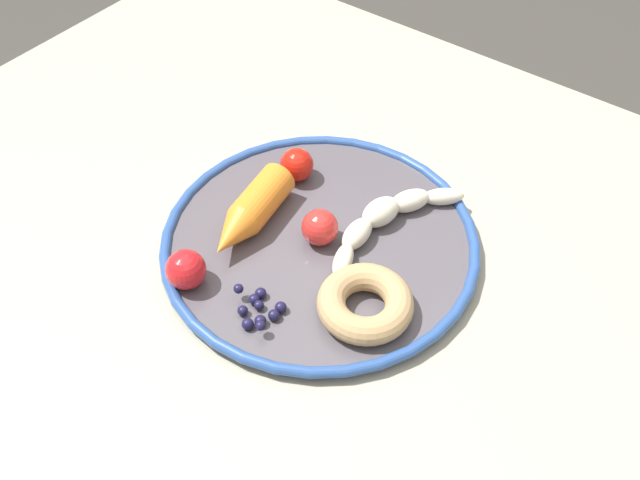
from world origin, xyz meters
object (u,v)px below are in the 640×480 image
at_px(donut, 365,303).
at_px(blueberry_pile, 259,309).
at_px(plate, 320,242).
at_px(tomato_near, 297,165).
at_px(tomato_far, 186,270).
at_px(carrot_orange, 250,213).
at_px(banana, 386,218).
at_px(tomato_mid, 320,227).
at_px(dining_table, 319,283).

xyz_separation_m(donut, blueberry_pile, (0.08, 0.06, -0.01)).
bearing_deg(plate, tomato_near, -38.15).
bearing_deg(tomato_far, carrot_orange, -89.77).
bearing_deg(plate, banana, -126.95).
xyz_separation_m(carrot_orange, donut, (-0.17, 0.02, -0.01)).
xyz_separation_m(banana, tomato_mid, (0.05, 0.06, 0.01)).
relative_size(banana, carrot_orange, 1.46).
bearing_deg(blueberry_pile, tomato_mid, -84.37).
bearing_deg(tomato_near, tomato_mid, 141.74).
relative_size(blueberry_pile, tomato_near, 1.41).
bearing_deg(tomato_near, carrot_orange, 95.07).
relative_size(carrot_orange, donut, 1.39).
height_order(carrot_orange, blueberry_pile, carrot_orange).
relative_size(dining_table, plate, 3.19).
xyz_separation_m(donut, tomato_far, (0.17, 0.08, 0.01)).
height_order(donut, tomato_near, tomato_near).
height_order(donut, tomato_mid, tomato_mid).
distance_m(donut, tomato_far, 0.18).
xyz_separation_m(plate, carrot_orange, (0.07, 0.03, 0.02)).
relative_size(tomato_near, tomato_mid, 0.99).
relative_size(plate, tomato_mid, 8.70).
height_order(carrot_orange, tomato_mid, carrot_orange).
bearing_deg(plate, donut, 151.31).
bearing_deg(carrot_orange, tomato_near, -84.93).
relative_size(dining_table, banana, 5.69).
distance_m(plate, tomato_mid, 0.02).
xyz_separation_m(banana, tomato_far, (0.12, 0.19, 0.01)).
relative_size(plate, carrot_orange, 2.59).
relative_size(blueberry_pile, tomato_mid, 1.39).
bearing_deg(tomato_far, plate, -119.57).
bearing_deg(tomato_near, plate, 141.85).
relative_size(plate, tomato_near, 8.81).
bearing_deg(donut, carrot_orange, -7.44).
distance_m(carrot_orange, blueberry_pile, 0.12).
distance_m(dining_table, tomato_near, 0.15).
bearing_deg(tomato_far, blueberry_pile, -170.99).
height_order(plate, blueberry_pile, blueberry_pile).
height_order(plate, tomato_far, tomato_far).
bearing_deg(tomato_far, dining_table, -110.09).
height_order(plate, tomato_near, tomato_near).
bearing_deg(blueberry_pile, tomato_near, -62.66).
height_order(banana, tomato_near, tomato_near).
xyz_separation_m(blueberry_pile, tomato_far, (0.08, 0.01, 0.01)).
bearing_deg(tomato_mid, donut, 151.40).
bearing_deg(tomato_near, donut, 146.65).
bearing_deg(dining_table, blueberry_pile, 101.97).
distance_m(blueberry_pile, tomato_mid, 0.12).
xyz_separation_m(carrot_orange, tomato_mid, (-0.07, -0.03, -0.00)).
xyz_separation_m(donut, tomato_near, (0.17, -0.11, 0.01)).
distance_m(dining_table, donut, 0.18).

